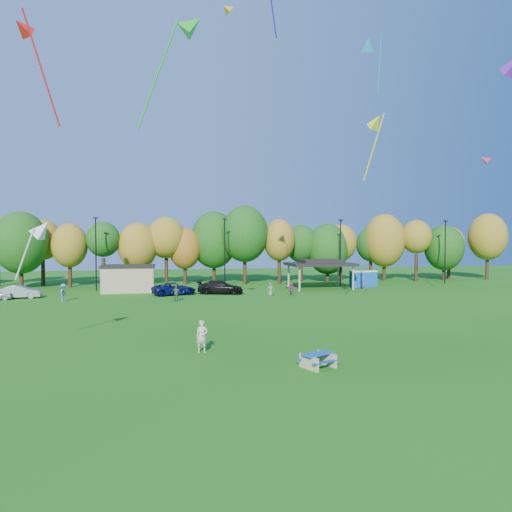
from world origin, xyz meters
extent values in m
plane|color=#19600F|center=(0.00, 0.00, 0.00)|extent=(160.00, 160.00, 0.00)
cylinder|color=black|center=(-23.75, 44.20, 1.78)|extent=(0.50, 0.50, 3.56)
ellipsoid|color=#144C0F|center=(-23.75, 44.20, 5.94)|extent=(6.62, 6.62, 8.00)
cylinder|color=black|center=(-22.13, 48.25, 1.90)|extent=(0.50, 0.50, 3.79)
ellipsoid|color=olive|center=(-22.13, 48.25, 6.32)|extent=(4.94, 4.94, 5.58)
cylinder|color=black|center=(-18.02, 45.01, 1.67)|extent=(0.50, 0.50, 3.34)
ellipsoid|color=olive|center=(-18.02, 45.01, 5.56)|extent=(4.61, 4.61, 5.88)
cylinder|color=black|center=(-13.72, 44.85, 1.91)|extent=(0.50, 0.50, 3.82)
ellipsoid|color=#144C0F|center=(-13.72, 44.85, 6.36)|extent=(4.43, 4.43, 4.73)
cylinder|color=black|center=(-9.30, 45.50, 1.63)|extent=(0.50, 0.50, 3.25)
ellipsoid|color=olive|center=(-9.30, 45.50, 5.42)|extent=(5.33, 5.33, 6.53)
cylinder|color=black|center=(-5.45, 46.07, 1.98)|extent=(0.50, 0.50, 3.96)
ellipsoid|color=olive|center=(-5.45, 46.07, 6.61)|extent=(5.31, 5.31, 5.82)
cylinder|color=black|center=(-2.85, 46.34, 1.52)|extent=(0.50, 0.50, 3.05)
ellipsoid|color=#995914|center=(-2.85, 46.34, 5.08)|extent=(4.54, 4.54, 5.87)
cylinder|color=black|center=(1.42, 47.53, 1.89)|extent=(0.50, 0.50, 3.77)
ellipsoid|color=#144C0F|center=(1.42, 47.53, 6.29)|extent=(6.69, 6.69, 8.35)
cylinder|color=black|center=(5.46, 44.54, 2.14)|extent=(0.50, 0.50, 4.28)
ellipsoid|color=#144C0F|center=(5.46, 44.54, 7.14)|extent=(6.64, 6.64, 8.01)
cylinder|color=black|center=(10.41, 44.21, 1.88)|extent=(0.50, 0.50, 3.76)
ellipsoid|color=olive|center=(10.41, 44.21, 6.27)|extent=(4.49, 4.49, 6.02)
cylinder|color=black|center=(14.29, 46.25, 1.72)|extent=(0.50, 0.50, 3.43)
ellipsoid|color=#144C0F|center=(14.29, 46.25, 5.72)|extent=(4.77, 4.77, 5.63)
cylinder|color=black|center=(18.11, 45.40, 1.48)|extent=(0.50, 0.50, 2.95)
ellipsoid|color=#144C0F|center=(18.11, 45.40, 4.92)|extent=(6.14, 6.14, 7.54)
cylinder|color=black|center=(20.39, 45.86, 1.76)|extent=(0.50, 0.50, 3.52)
ellipsoid|color=olive|center=(20.39, 45.86, 5.87)|extent=(4.78, 4.78, 5.53)
cylinder|color=black|center=(26.06, 47.51, 1.69)|extent=(0.50, 0.50, 3.39)
ellipsoid|color=#144C0F|center=(26.06, 47.51, 5.64)|extent=(4.54, 4.54, 5.46)
cylinder|color=black|center=(27.70, 46.23, 1.86)|extent=(0.50, 0.50, 3.72)
ellipsoid|color=olive|center=(27.70, 46.23, 6.20)|extent=(6.32, 6.32, 8.24)
cylinder|color=black|center=(31.99, 44.27, 2.03)|extent=(0.50, 0.50, 4.06)
ellipsoid|color=olive|center=(31.99, 44.27, 6.77)|extent=(4.50, 4.50, 5.13)
cylinder|color=black|center=(37.07, 44.81, 1.53)|extent=(0.50, 0.50, 3.05)
ellipsoid|color=#144C0F|center=(37.07, 44.81, 5.09)|extent=(5.97, 5.97, 7.05)
cylinder|color=black|center=(38.98, 46.35, 1.78)|extent=(0.50, 0.50, 3.55)
ellipsoid|color=olive|center=(38.98, 46.35, 5.92)|extent=(4.60, 4.60, 4.99)
cylinder|color=black|center=(44.51, 44.51, 2.03)|extent=(0.50, 0.50, 4.07)
ellipsoid|color=olive|center=(44.51, 44.51, 6.78)|extent=(5.83, 5.83, 7.42)
cylinder|color=black|center=(-14.00, 40.00, 4.50)|extent=(0.16, 0.16, 9.00)
cube|color=black|center=(-14.00, 40.00, 9.00)|extent=(0.50, 0.25, 0.18)
cylinder|color=black|center=(2.00, 40.00, 4.50)|extent=(0.16, 0.16, 9.00)
cube|color=black|center=(2.00, 40.00, 9.00)|extent=(0.50, 0.25, 0.18)
cylinder|color=black|center=(18.00, 40.00, 4.50)|extent=(0.16, 0.16, 9.00)
cube|color=black|center=(18.00, 40.00, 9.00)|extent=(0.50, 0.25, 0.18)
cylinder|color=black|center=(34.00, 40.00, 4.50)|extent=(0.16, 0.16, 9.00)
cube|color=black|center=(34.00, 40.00, 9.00)|extent=(0.50, 0.25, 0.18)
cube|color=tan|center=(-10.00, 38.00, 1.50)|extent=(6.00, 4.00, 3.00)
cube|color=black|center=(-10.00, 38.00, 3.12)|extent=(6.30, 4.30, 0.25)
cylinder|color=tan|center=(10.50, 34.50, 1.50)|extent=(0.24, 0.24, 3.00)
cylinder|color=tan|center=(17.50, 34.50, 1.50)|extent=(0.24, 0.24, 3.00)
cylinder|color=tan|center=(10.50, 39.50, 1.50)|extent=(0.24, 0.24, 3.00)
cylinder|color=tan|center=(17.50, 39.50, 1.50)|extent=(0.24, 0.24, 3.00)
cube|color=black|center=(14.00, 37.00, 3.15)|extent=(8.20, 6.20, 0.35)
cube|color=black|center=(14.00, 37.00, 3.55)|extent=(5.00, 3.50, 0.45)
cube|color=#0D51AC|center=(19.08, 37.60, 1.00)|extent=(1.10, 1.10, 2.00)
cube|color=silver|center=(19.08, 37.60, 2.09)|extent=(1.15, 1.15, 0.18)
cube|color=#0D51AC|center=(20.38, 37.54, 1.00)|extent=(1.10, 1.10, 2.00)
cube|color=silver|center=(20.38, 37.54, 2.09)|extent=(1.15, 1.15, 0.18)
cube|color=#0D51AC|center=(21.68, 37.97, 1.00)|extent=(1.10, 1.10, 2.00)
cube|color=silver|center=(21.68, 37.97, 2.09)|extent=(1.15, 1.15, 0.18)
cube|color=tan|center=(1.12, 1.95, 0.33)|extent=(0.63, 1.25, 0.66)
cube|color=tan|center=(2.20, 2.42, 0.33)|extent=(0.63, 1.25, 0.66)
cube|color=#1250A1|center=(1.66, 2.18, 0.68)|extent=(1.77, 1.28, 0.05)
cube|color=#1250A1|center=(1.88, 1.67, 0.40)|extent=(1.59, 0.86, 0.05)
cube|color=#1250A1|center=(1.43, 2.70, 0.40)|extent=(1.59, 0.86, 0.05)
imported|color=beige|center=(-3.69, 6.30, 0.90)|extent=(0.66, 0.44, 1.80)
imported|color=#A7A6AB|center=(-20.99, 33.76, 0.70)|extent=(4.41, 1.95, 1.41)
imported|color=#0D114F|center=(-4.65, 33.68, 0.69)|extent=(5.44, 3.72, 1.38)
imported|color=black|center=(0.66, 33.64, 0.77)|extent=(5.67, 3.47, 1.53)
imported|color=#5F7D55|center=(5.88, 30.37, 0.77)|extent=(0.79, 0.54, 1.54)
imported|color=#9F4278|center=(8.38, 30.66, 0.78)|extent=(1.44, 1.21, 1.56)
imported|color=#4C6C42|center=(-4.57, 28.28, 0.81)|extent=(1.03, 0.74, 1.62)
imported|color=#A64E99|center=(18.96, 34.67, 0.83)|extent=(0.50, 0.67, 1.67)
imported|color=#5473BA|center=(-15.84, 30.27, 0.91)|extent=(0.78, 1.23, 1.81)
cone|color=red|center=(-13.36, 8.85, 18.11)|extent=(1.73, 1.74, 1.42)
cylinder|color=red|center=(-12.11, 7.56, 15.41)|extent=(1.57, 1.61, 5.67)
cone|color=orange|center=(0.32, 22.95, 27.36)|extent=(1.54, 1.29, 1.36)
cylinder|color=navy|center=(1.97, 13.30, 22.88)|extent=(1.03, 1.17, 3.79)
cone|color=#17AB16|center=(-3.94, 9.18, 19.24)|extent=(1.98, 1.53, 1.90)
cylinder|color=#17AB16|center=(-6.03, 9.05, 16.09)|extent=(2.49, 0.25, 6.61)
cone|color=red|center=(27.44, 23.62, 14.75)|extent=(1.56, 1.44, 1.28)
cone|color=#219DD1|center=(16.08, 27.80, 27.53)|extent=(2.20, 2.54, 2.16)
cylinder|color=#219DD1|center=(16.64, 26.09, 24.83)|extent=(0.76, 2.07, 5.67)
cone|color=yellow|center=(10.18, 13.62, 15.28)|extent=(1.86, 2.01, 1.61)
cylinder|color=yellow|center=(9.41, 12.33, 13.03)|extent=(1.01, 1.60, 4.73)
cone|color=silver|center=(-12.34, 8.14, 6.85)|extent=(1.62, 1.29, 1.47)
cylinder|color=silver|center=(-13.23, 8.03, 5.50)|extent=(1.12, 0.23, 2.85)
camera|label=1|loc=(-5.71, -18.98, 6.26)|focal=32.00mm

